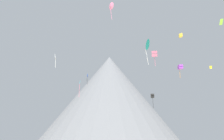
# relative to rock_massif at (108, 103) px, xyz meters

# --- Properties ---
(rock_massif) EXTENTS (90.41, 90.41, 46.78)m
(rock_massif) POSITION_rel_rock_massif_xyz_m (0.00, 0.00, 0.00)
(rock_massif) COLOR slate
(rock_massif) RESTS_ON ground_plane
(kite_gold_high) EXTENTS (1.14, 1.07, 1.13)m
(kite_gold_high) POSITION_rel_rock_massif_xyz_m (15.22, -67.50, 8.19)
(kite_gold_high) COLOR gold
(kite_blue_mid) EXTENTS (0.39, 1.49, 3.56)m
(kite_blue_mid) POSITION_rel_rock_massif_xyz_m (-9.84, -51.58, 0.48)
(kite_blue_mid) COLOR blue
(kite_violet_high) EXTENTS (1.56, 1.51, 4.65)m
(kite_violet_high) POSITION_rel_rock_massif_xyz_m (20.75, -49.22, 4.69)
(kite_violet_high) COLOR purple
(kite_cyan_mid) EXTENTS (0.38, 0.92, 5.04)m
(kite_cyan_mid) POSITION_rel_rock_massif_xyz_m (-11.97, -55.28, -3.23)
(kite_cyan_mid) COLOR #33BCDB
(kite_white_mid) EXTENTS (0.48, 1.24, 3.69)m
(kite_white_mid) POSITION_rel_rock_massif_xyz_m (-18.42, -63.41, 2.26)
(kite_white_mid) COLOR white
(kite_pink_high) EXTENTS (1.09, 1.60, 4.00)m
(kite_pink_high) POSITION_rel_rock_massif_xyz_m (-4.73, -81.95, 8.35)
(kite_pink_high) COLOR pink
(kite_teal_mid) EXTENTS (1.99, 2.71, 6.01)m
(kite_teal_mid) POSITION_rel_rock_massif_xyz_m (3.62, -78.23, 1.21)
(kite_teal_mid) COLOR teal
(kite_yellow_mid) EXTENTS (0.70, 0.17, 0.79)m
(kite_yellow_mid) POSITION_rel_rock_massif_xyz_m (21.88, -69.38, -1.15)
(kite_yellow_mid) COLOR yellow
(kite_black_mid) EXTENTS (1.36, 1.41, 4.58)m
(kite_black_mid) POSITION_rel_rock_massif_xyz_m (11.12, -48.73, -5.05)
(kite_black_mid) COLOR black
(kite_lime_mid) EXTENTS (0.71, 0.57, 1.37)m
(kite_lime_mid) POSITION_rel_rock_massif_xyz_m (16.61, -87.51, 2.83)
(kite_lime_mid) COLOR #8CD133
(kite_rainbow_mid) EXTENTS (1.62, 1.71, 3.92)m
(kite_rainbow_mid) POSITION_rel_rock_massif_xyz_m (6.63, -72.45, 1.05)
(kite_rainbow_mid) COLOR #E5668C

